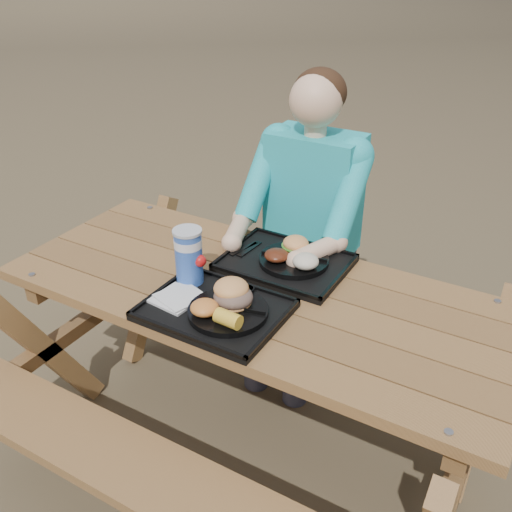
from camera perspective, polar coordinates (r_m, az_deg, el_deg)
The scene contains 18 objects.
ground at distance 2.49m, azimuth 0.00°, elevation -17.88°, with size 60.00×60.00×0.00m, color #999999.
picnic_table at distance 2.23m, azimuth 0.00°, elevation -11.35°, with size 1.80×1.49×0.75m, color #999999, non-canonical shape.
tray_near at distance 1.88m, azimuth -4.13°, elevation -5.48°, with size 0.45×0.35×0.02m, color black.
tray_far at distance 2.13m, azimuth 2.94°, elevation -0.77°, with size 0.45×0.35×0.02m, color black.
plate_near at distance 1.84m, azimuth -2.81°, elevation -5.55°, with size 0.26×0.26×0.02m, color black.
plate_far at distance 2.12m, azimuth 3.80°, elevation -0.39°, with size 0.26×0.26×0.02m, color black.
napkin_stack at distance 1.92m, azimuth -7.96°, elevation -4.14°, with size 0.14×0.14×0.02m, color silver.
soda_cup at distance 1.97m, azimuth -6.74°, elevation -0.13°, with size 0.09×0.09×0.19m, color #1642A7.
condiment_bbq at distance 1.95m, azimuth -2.53°, elevation -3.09°, with size 0.05×0.05×0.03m, color #320A05.
condiment_mustard at distance 1.92m, azimuth -0.88°, elevation -3.57°, with size 0.05×0.05×0.03m, color yellow.
sandwich at distance 1.82m, azimuth -2.32°, elevation -3.12°, with size 0.12×0.12×0.13m, color #EE9C54, non-canonical shape.
mac_cheese at distance 1.80m, azimuth -5.17°, elevation -5.16°, with size 0.09×0.09×0.05m, color orange.
corn_cob at distance 1.75m, azimuth -2.81°, elevation -6.29°, with size 0.08×0.08×0.05m, color yellow, non-canonical shape.
cutlery_far at distance 2.20m, azimuth -0.67°, elevation 0.71°, with size 0.02×0.14×0.01m, color black.
burger at distance 2.14m, azimuth 4.00°, elevation 1.59°, with size 0.10×0.10×0.09m, color #EE9B54, non-canonical shape.
baked_beans at distance 2.08m, azimuth 2.07°, elevation 0.07°, with size 0.09×0.09×0.04m, color #572311.
potato_salad at distance 2.04m, azimuth 4.98°, elevation -0.52°, with size 0.09×0.09×0.05m, color beige.
diner at distance 2.54m, azimuth 5.37°, elevation 1.38°, with size 0.48×0.84×1.28m, color teal, non-canonical shape.
Camera 1 is at (0.84, -1.46, 1.84)m, focal length 40.00 mm.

